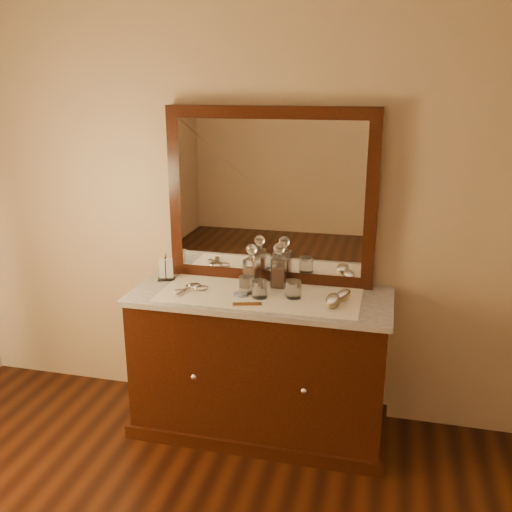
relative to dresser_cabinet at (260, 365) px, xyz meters
name	(u,v)px	position (x,y,z in m)	size (l,w,h in m)	color
room_shell	(35,377)	(0.00, -1.96, 0.99)	(8.50, 9.00, 2.80)	black
dresser_cabinet	(260,365)	(0.00, 0.00, 0.00)	(1.40, 0.55, 0.82)	black
dresser_plinth	(260,421)	(0.00, 0.00, -0.37)	(1.46, 0.59, 0.08)	black
knob_left	(194,377)	(-0.30, -0.28, 0.04)	(0.04, 0.04, 0.04)	silver
knob_right	(304,391)	(0.30, -0.28, 0.04)	(0.04, 0.04, 0.04)	silver
marble_top	(260,297)	(0.00, 0.00, 0.42)	(1.44, 0.59, 0.03)	silver
mirror_frame	(271,197)	(0.00, 0.25, 0.94)	(1.20, 0.08, 1.00)	black
mirror_glass	(269,198)	(0.00, 0.21, 0.94)	(1.06, 0.01, 0.86)	white
lace_runner	(259,295)	(0.00, -0.02, 0.44)	(1.10, 0.45, 0.00)	white
pin_dish	(240,294)	(-0.10, -0.06, 0.45)	(0.08, 0.08, 0.01)	white
comb	(247,304)	(-0.03, -0.18, 0.45)	(0.15, 0.03, 0.01)	brown
napkin_rack	(166,270)	(-0.60, 0.10, 0.50)	(0.11, 0.09, 0.15)	black
decanter_left	(252,270)	(-0.08, 0.11, 0.54)	(0.09, 0.09, 0.25)	#943F15
decanter_right	(279,270)	(0.08, 0.13, 0.54)	(0.08, 0.08, 0.26)	#943F15
brush_near	(333,301)	(0.41, -0.07, 0.47)	(0.07, 0.16, 0.04)	tan
brush_far	(343,295)	(0.45, 0.03, 0.46)	(0.10, 0.15, 0.04)	tan
hand_mirror_outer	(191,287)	(-0.40, -0.02, 0.45)	(0.11, 0.22, 0.02)	silver
hand_mirror_inner	(198,288)	(-0.36, -0.03, 0.45)	(0.18, 0.14, 0.02)	silver
tumblers	(266,288)	(0.04, -0.03, 0.49)	(0.35, 0.13, 0.09)	white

